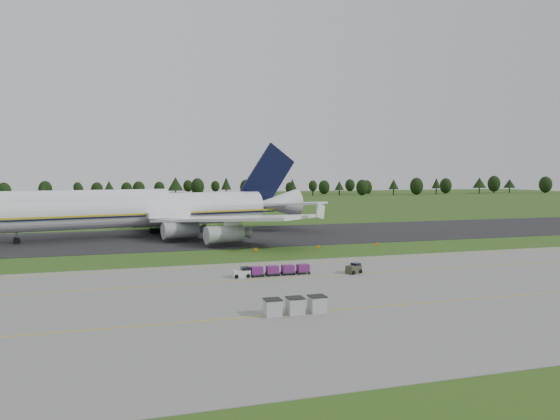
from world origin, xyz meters
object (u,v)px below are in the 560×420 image
object	(u,v)px
baggage_train	(271,271)
edge_markers	(318,247)
utility_cart	(354,269)
aircraft	(141,209)
uld_row	(295,306)

from	to	relation	value
baggage_train	edge_markers	size ratio (longest dim) A/B	0.44
utility_cart	edge_markers	bearing A→B (deg)	79.90
aircraft	utility_cart	size ratio (longest dim) A/B	32.00
baggage_train	uld_row	xyz separation A→B (m)	(-3.31, -20.41, 0.14)
edge_markers	aircraft	bearing A→B (deg)	137.08
aircraft	edge_markers	world-z (taller)	aircraft
aircraft	uld_row	distance (m)	74.28
baggage_train	edge_markers	distance (m)	28.95
aircraft	edge_markers	distance (m)	42.87
aircraft	edge_markers	size ratio (longest dim) A/B	3.11
utility_cart	edge_markers	world-z (taller)	utility_cart
aircraft	baggage_train	xyz separation A→B (m)	(14.72, -52.79, -5.45)
aircraft	utility_cart	distance (m)	61.00
utility_cart	uld_row	world-z (taller)	uld_row
utility_cart	uld_row	xyz separation A→B (m)	(-15.09, -18.55, 0.29)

